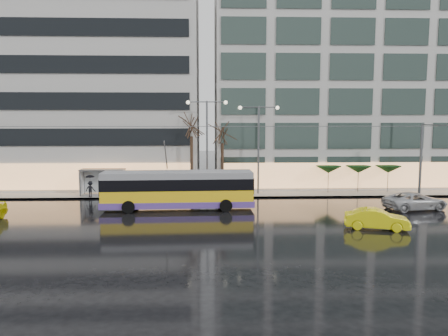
{
  "coord_description": "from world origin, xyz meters",
  "views": [
    {
      "loc": [
        2.01,
        -31.38,
        7.47
      ],
      "look_at": [
        3.42,
        5.0,
        3.33
      ],
      "focal_mm": 35.0,
      "sensor_mm": 36.0,
      "label": 1
    }
  ],
  "objects": [
    {
      "name": "street_lamp_near",
      "position": [
        2.0,
        10.8,
        5.99
      ],
      "size": [
        3.96,
        0.36,
        9.03
      ],
      "color": "#595B60",
      "rests_on": "sidewalk"
    },
    {
      "name": "parasol_c",
      "position": [
        20.0,
        11.0,
        2.45
      ],
      "size": [
        2.5,
        2.5,
        2.65
      ],
      "color": "#595B60",
      "rests_on": "sidewalk"
    },
    {
      "name": "building_right",
      "position": [
        19.0,
        19.0,
        12.65
      ],
      "size": [
        32.0,
        14.0,
        25.0
      ],
      "primitive_type": "cube",
      "color": "#BDB9B4",
      "rests_on": "sidewalk"
    },
    {
      "name": "kerb",
      "position": [
        2.0,
        9.05,
        0.07
      ],
      "size": [
        80.0,
        0.1,
        0.15
      ],
      "primitive_type": "cube",
      "color": "slate",
      "rests_on": "ground"
    },
    {
      "name": "pedestrian_b",
      "position": [
        -6.74,
        12.18,
        0.91
      ],
      "size": [
        0.78,
        0.62,
        1.52
      ],
      "color": "black",
      "rests_on": "sidewalk"
    },
    {
      "name": "ground",
      "position": [
        0.0,
        0.0,
        0.0
      ],
      "size": [
        140.0,
        140.0,
        0.0
      ],
      "primitive_type": "plane",
      "color": "black",
      "rests_on": "ground"
    },
    {
      "name": "sedan_silver",
      "position": [
        19.12,
        3.33,
        0.72
      ],
      "size": [
        5.55,
        3.35,
        1.44
      ],
      "primitive_type": "imported",
      "rotation": [
        0.0,
        0.0,
        1.77
      ],
      "color": "#B3B4B8",
      "rests_on": "ground"
    },
    {
      "name": "pedestrian_c",
      "position": [
        -8.93,
        9.4,
        1.27
      ],
      "size": [
        1.05,
        0.96,
        2.11
      ],
      "color": "black",
      "rests_on": "sidewalk"
    },
    {
      "name": "bus_shelter",
      "position": [
        -8.38,
        10.69,
        1.96
      ],
      "size": [
        4.2,
        1.6,
        2.51
      ],
      "color": "#595B60",
      "rests_on": "sidewalk"
    },
    {
      "name": "pedestrian_a",
      "position": [
        -5.36,
        10.65,
        1.56
      ],
      "size": [
        1.2,
        1.21,
        2.19
      ],
      "color": "black",
      "rests_on": "sidewalk"
    },
    {
      "name": "taxi_b",
      "position": [
        13.47,
        -2.83,
        0.7
      ],
      "size": [
        4.46,
        2.56,
        1.39
      ],
      "primitive_type": "imported",
      "rotation": [
        0.0,
        0.0,
        1.3
      ],
      "color": "#FFF30D",
      "rests_on": "ground"
    },
    {
      "name": "sidewalk",
      "position": [
        2.0,
        14.0,
        0.07
      ],
      "size": [
        80.0,
        10.0,
        0.15
      ],
      "primitive_type": "cube",
      "color": "gray",
      "rests_on": "ground"
    },
    {
      "name": "building_left",
      "position": [
        -16.0,
        19.0,
        11.15
      ],
      "size": [
        34.0,
        14.0,
        22.0
      ],
      "primitive_type": "cube",
      "color": "#BDB9B4",
      "rests_on": "sidewalk"
    },
    {
      "name": "tree_b",
      "position": [
        3.5,
        11.2,
        6.4
      ],
      "size": [
        3.2,
        3.2,
        7.7
      ],
      "color": "black",
      "rests_on": "sidewalk"
    },
    {
      "name": "street_lamp_far",
      "position": [
        7.0,
        10.8,
        5.71
      ],
      "size": [
        3.96,
        0.36,
        8.53
      ],
      "color": "#595B60",
      "rests_on": "sidewalk"
    },
    {
      "name": "parasol_a",
      "position": [
        14.0,
        11.0,
        2.45
      ],
      "size": [
        2.5,
        2.5,
        2.65
      ],
      "color": "#595B60",
      "rests_on": "sidewalk"
    },
    {
      "name": "catenary",
      "position": [
        1.0,
        7.94,
        4.25
      ],
      "size": [
        42.24,
        5.12,
        7.0
      ],
      "color": "#595B60",
      "rests_on": "ground"
    },
    {
      "name": "trolleybus",
      "position": [
        -0.41,
        4.13,
        1.55
      ],
      "size": [
        12.4,
        4.93,
        5.71
      ],
      "color": "yellow",
      "rests_on": "ground"
    },
    {
      "name": "tree_a",
      "position": [
        0.5,
        11.0,
        7.09
      ],
      "size": [
        3.2,
        3.2,
        8.4
      ],
      "color": "black",
      "rests_on": "sidewalk"
    },
    {
      "name": "parasol_b",
      "position": [
        17.0,
        11.0,
        2.45
      ],
      "size": [
        2.5,
        2.5,
        2.65
      ],
      "color": "#595B60",
      "rests_on": "sidewalk"
    }
  ]
}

